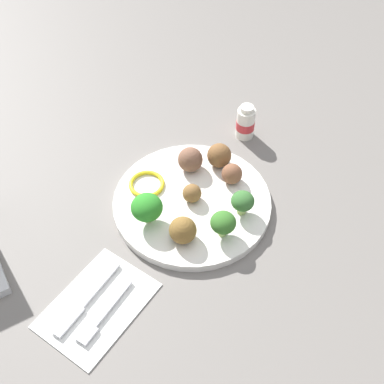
{
  "coord_description": "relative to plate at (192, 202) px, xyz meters",
  "views": [
    {
      "loc": [
        0.48,
        0.28,
        0.67
      ],
      "look_at": [
        0.0,
        0.0,
        0.04
      ],
      "focal_mm": 45.37,
      "sensor_mm": 36.0,
      "label": 1
    }
  ],
  "objects": [
    {
      "name": "ground_plane",
      "position": [
        0.0,
        0.0,
        -0.01
      ],
      "size": [
        4.0,
        4.0,
        0.0
      ],
      "primitive_type": "plane",
      "color": "slate"
    },
    {
      "name": "plate",
      "position": [
        0.0,
        0.0,
        0.0
      ],
      "size": [
        0.28,
        0.28,
        0.02
      ],
      "primitive_type": "cylinder",
      "color": "white",
      "rests_on": "ground_plane"
    },
    {
      "name": "broccoli_floret_near_rim",
      "position": [
        0.04,
        0.08,
        0.04
      ],
      "size": [
        0.04,
        0.04,
        0.05
      ],
      "color": "#A5C56E",
      "rests_on": "plate"
    },
    {
      "name": "broccoli_floret_mid_left",
      "position": [
        0.08,
        -0.04,
        0.04
      ],
      "size": [
        0.05,
        0.05,
        0.06
      ],
      "color": "#A6C277",
      "rests_on": "plate"
    },
    {
      "name": "broccoli_floret_front_right",
      "position": [
        -0.02,
        0.09,
        0.04
      ],
      "size": [
        0.04,
        0.04,
        0.05
      ],
      "color": "#A4C068",
      "rests_on": "plate"
    },
    {
      "name": "meatball_back_right",
      "position": [
        -0.0,
        -0.0,
        0.02
      ],
      "size": [
        0.03,
        0.03,
        0.03
      ],
      "primitive_type": "sphere",
      "color": "brown",
      "rests_on": "plate"
    },
    {
      "name": "meatball_mid_right",
      "position": [
        -0.07,
        0.04,
        0.03
      ],
      "size": [
        0.04,
        0.04,
        0.04
      ],
      "primitive_type": "sphere",
      "color": "brown",
      "rests_on": "plate"
    },
    {
      "name": "meatball_front_right",
      "position": [
        -0.06,
        -0.04,
        0.03
      ],
      "size": [
        0.05,
        0.05,
        0.05
      ],
      "primitive_type": "sphere",
      "color": "brown",
      "rests_on": "plate"
    },
    {
      "name": "meatball_mid_left",
      "position": [
        0.08,
        0.03,
        0.03
      ],
      "size": [
        0.05,
        0.05,
        0.05
      ],
      "primitive_type": "sphere",
      "color": "brown",
      "rests_on": "plate"
    },
    {
      "name": "meatball_back_left",
      "position": [
        -0.1,
        0.0,
        0.03
      ],
      "size": [
        0.05,
        0.05,
        0.05
      ],
      "primitive_type": "sphere",
      "color": "brown",
      "rests_on": "plate"
    },
    {
      "name": "pepper_ring_back_right",
      "position": [
        0.01,
        -0.09,
        0.01
      ],
      "size": [
        0.07,
        0.07,
        0.01
      ],
      "primitive_type": "torus",
      "rotation": [
        0.0,
        0.0,
        4.56
      ],
      "color": "yellow",
      "rests_on": "plate"
    },
    {
      "name": "napkin",
      "position": [
        0.24,
        -0.03,
        -0.01
      ],
      "size": [
        0.18,
        0.13,
        0.01
      ],
      "primitive_type": "cube",
      "rotation": [
        0.0,
        0.0,
        -0.08
      ],
      "color": "white",
      "rests_on": "ground_plane"
    },
    {
      "name": "fork",
      "position": [
        0.25,
        -0.01,
        -0.0
      ],
      "size": [
        0.12,
        0.02,
        0.01
      ],
      "color": "silver",
      "rests_on": "napkin"
    },
    {
      "name": "knife",
      "position": [
        0.25,
        -0.04,
        -0.0
      ],
      "size": [
        0.15,
        0.02,
        0.01
      ],
      "color": "silver",
      "rests_on": "napkin"
    },
    {
      "name": "yogurt_bottle",
      "position": [
        -0.21,
        0.0,
        0.03
      ],
      "size": [
        0.04,
        0.04,
        0.07
      ],
      "color": "white",
      "rests_on": "ground_plane"
    }
  ]
}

